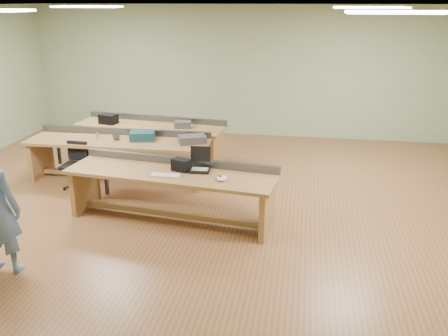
{
  "coord_description": "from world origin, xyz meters",
  "views": [
    {
      "loc": [
        1.52,
        -7.06,
        3.1
      ],
      "look_at": [
        0.4,
        -0.6,
        0.76
      ],
      "focal_mm": 38.0,
      "sensor_mm": 36.0,
      "label": 1
    }
  ],
  "objects_px": {
    "task_chair": "(76,172)",
    "mug": "(116,137)",
    "workbench_back": "(151,134)",
    "drinks_can": "(97,136)",
    "workbench_mid": "(119,150)",
    "parts_bin_teal": "(142,135)",
    "workbench_front": "(172,183)",
    "camera_bag": "(181,165)",
    "laptop_base": "(200,170)",
    "parts_bin_grey": "(192,139)"
  },
  "relations": [
    {
      "from": "laptop_base",
      "to": "parts_bin_teal",
      "type": "bearing_deg",
      "value": 129.72
    },
    {
      "from": "workbench_front",
      "to": "task_chair",
      "type": "relative_size",
      "value": 3.93
    },
    {
      "from": "mug",
      "to": "parts_bin_teal",
      "type": "bearing_deg",
      "value": 9.93
    },
    {
      "from": "camera_bag",
      "to": "parts_bin_teal",
      "type": "relative_size",
      "value": 0.6
    },
    {
      "from": "workbench_mid",
      "to": "camera_bag",
      "type": "bearing_deg",
      "value": -42.75
    },
    {
      "from": "workbench_back",
      "to": "parts_bin_grey",
      "type": "height_order",
      "value": "parts_bin_grey"
    },
    {
      "from": "workbench_front",
      "to": "parts_bin_teal",
      "type": "height_order",
      "value": "parts_bin_teal"
    },
    {
      "from": "workbench_mid",
      "to": "parts_bin_grey",
      "type": "distance_m",
      "value": 1.36
    },
    {
      "from": "task_chair",
      "to": "mug",
      "type": "xyz_separation_m",
      "value": [
        0.57,
        0.52,
        0.51
      ]
    },
    {
      "from": "laptop_base",
      "to": "camera_bag",
      "type": "bearing_deg",
      "value": 178.52
    },
    {
      "from": "parts_bin_teal",
      "to": "mug",
      "type": "xyz_separation_m",
      "value": [
        -0.46,
        -0.08,
        -0.02
      ]
    },
    {
      "from": "workbench_front",
      "to": "parts_bin_grey",
      "type": "distance_m",
      "value": 1.48
    },
    {
      "from": "workbench_mid",
      "to": "parts_bin_teal",
      "type": "relative_size",
      "value": 7.57
    },
    {
      "from": "parts_bin_teal",
      "to": "drinks_can",
      "type": "height_order",
      "value": "parts_bin_teal"
    },
    {
      "from": "workbench_mid",
      "to": "laptop_base",
      "type": "bearing_deg",
      "value": -37.92
    },
    {
      "from": "laptop_base",
      "to": "parts_bin_teal",
      "type": "distance_m",
      "value": 1.98
    },
    {
      "from": "parts_bin_grey",
      "to": "drinks_can",
      "type": "height_order",
      "value": "parts_bin_grey"
    },
    {
      "from": "workbench_mid",
      "to": "parts_bin_grey",
      "type": "relative_size",
      "value": 6.96
    },
    {
      "from": "camera_bag",
      "to": "mug",
      "type": "relative_size",
      "value": 2.03
    },
    {
      "from": "camera_bag",
      "to": "workbench_back",
      "type": "bearing_deg",
      "value": 134.92
    },
    {
      "from": "camera_bag",
      "to": "parts_bin_teal",
      "type": "xyz_separation_m",
      "value": [
        -1.09,
        1.45,
        -0.01
      ]
    },
    {
      "from": "laptop_base",
      "to": "mug",
      "type": "height_order",
      "value": "mug"
    },
    {
      "from": "camera_bag",
      "to": "drinks_can",
      "type": "relative_size",
      "value": 2.35
    },
    {
      "from": "workbench_front",
      "to": "camera_bag",
      "type": "distance_m",
      "value": 0.31
    },
    {
      "from": "camera_bag",
      "to": "task_chair",
      "type": "bearing_deg",
      "value": 175.55
    },
    {
      "from": "workbench_mid",
      "to": "parts_bin_teal",
      "type": "xyz_separation_m",
      "value": [
        0.42,
        0.08,
        0.26
      ]
    },
    {
      "from": "workbench_front",
      "to": "camera_bag",
      "type": "bearing_deg",
      "value": 30.19
    },
    {
      "from": "task_chair",
      "to": "drinks_can",
      "type": "relative_size",
      "value": 7.31
    },
    {
      "from": "workbench_back",
      "to": "camera_bag",
      "type": "height_order",
      "value": "camera_bag"
    },
    {
      "from": "parts_bin_grey",
      "to": "workbench_front",
      "type": "bearing_deg",
      "value": -88.55
    },
    {
      "from": "drinks_can",
      "to": "laptop_base",
      "type": "bearing_deg",
      "value": -31.68
    },
    {
      "from": "task_chair",
      "to": "laptop_base",
      "type": "bearing_deg",
      "value": -17.26
    },
    {
      "from": "laptop_base",
      "to": "drinks_can",
      "type": "distance_m",
      "value": 2.54
    },
    {
      "from": "workbench_back",
      "to": "mug",
      "type": "height_order",
      "value": "workbench_back"
    },
    {
      "from": "workbench_back",
      "to": "task_chair",
      "type": "bearing_deg",
      "value": -110.76
    },
    {
      "from": "workbench_back",
      "to": "parts_bin_teal",
      "type": "distance_m",
      "value": 1.08
    },
    {
      "from": "laptop_base",
      "to": "drinks_can",
      "type": "height_order",
      "value": "drinks_can"
    },
    {
      "from": "workbench_back",
      "to": "camera_bag",
      "type": "distance_m",
      "value": 2.8
    },
    {
      "from": "camera_bag",
      "to": "mug",
      "type": "bearing_deg",
      "value": 156.03
    },
    {
      "from": "parts_bin_teal",
      "to": "mug",
      "type": "bearing_deg",
      "value": -170.07
    },
    {
      "from": "camera_bag",
      "to": "parts_bin_grey",
      "type": "xyz_separation_m",
      "value": [
        -0.17,
        1.4,
        -0.02
      ]
    },
    {
      "from": "camera_bag",
      "to": "workbench_front",
      "type": "bearing_deg",
      "value": -139.46
    },
    {
      "from": "workbench_mid",
      "to": "mug",
      "type": "distance_m",
      "value": 0.24
    },
    {
      "from": "drinks_can",
      "to": "workbench_back",
      "type": "bearing_deg",
      "value": 61.82
    },
    {
      "from": "workbench_mid",
      "to": "workbench_back",
      "type": "bearing_deg",
      "value": 77.94
    },
    {
      "from": "laptop_base",
      "to": "drinks_can",
      "type": "bearing_deg",
      "value": 144.63
    },
    {
      "from": "laptop_base",
      "to": "parts_bin_teal",
      "type": "xyz_separation_m",
      "value": [
        -1.36,
        1.44,
        0.06
      ]
    },
    {
      "from": "workbench_mid",
      "to": "camera_bag",
      "type": "distance_m",
      "value": 2.06
    },
    {
      "from": "workbench_back",
      "to": "drinks_can",
      "type": "height_order",
      "value": "same"
    },
    {
      "from": "camera_bag",
      "to": "drinks_can",
      "type": "height_order",
      "value": "camera_bag"
    }
  ]
}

